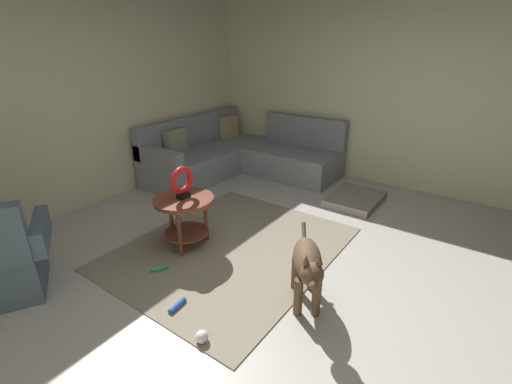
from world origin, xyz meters
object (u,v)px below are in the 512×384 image
Objects in this scene: dog_toy_rope at (177,305)px; dog_toy_bone at (159,268)px; torus_sculpture at (182,182)px; dog_bed_mat at (355,199)px; side_table at (184,209)px; dog_toy_ball at (202,337)px; sectional_couch at (239,156)px; dog at (307,265)px.

dog_toy_bone reaches higher than dog_toy_rope.
dog_bed_mat is at bearing -26.87° from torus_sculpture.
side_table is at bearing 153.13° from dog_bed_mat.
dog_toy_ball reaches higher than dog_bed_mat.
sectional_couch is 3.05× the size of dog.
dog_bed_mat reaches higher than dog_toy_bone.
dog_toy_rope is 0.95× the size of dog_toy_bone.
dog_toy_rope is at bearing 70.48° from dog_toy_ball.
dog_toy_rope is (-2.78, 0.41, -0.02)m from dog_bed_mat.
dog_toy_ball is (-2.92, 0.01, 0.00)m from dog_bed_mat.
dog is (-0.10, -1.44, -0.33)m from torus_sculpture.
side_table reaches higher than dog_toy_bone.
sectional_couch reaches higher than dog_toy_ball.
torus_sculpture is 1.51m from dog_toy_ball.
dog reaches higher than side_table.
torus_sculpture is 0.84m from dog_toy_bone.
sectional_couch is at bearing 23.83° from torus_sculpture.
side_table is at bearing -156.17° from sectional_couch.
dog_toy_ball reaches higher than dog_toy_bone.
torus_sculpture is 3.50× the size of dog_toy_ball.
dog_bed_mat is at bearing -26.87° from side_table.
dog_toy_ball is (-0.87, -1.03, -0.66)m from torus_sculpture.
side_table is at bearing -37.01° from dog.
side_table is 2.32m from dog_bed_mat.
sectional_couch reaches higher than dog_bed_mat.
dog_toy_bone is at bearing 66.46° from dog_toy_ball.
dog reaches higher than dog_bed_mat.
sectional_couch is 2.28m from torus_sculpture.
dog_toy_ball is 0.55× the size of dog_toy_rope.
dog_bed_mat is at bearing -112.48° from dog.
dog_bed_mat reaches higher than dog_toy_rope.
dog is at bearing -73.91° from dog_toy_bone.
dog is at bearing -93.93° from torus_sculpture.
dog reaches higher than dog_toy_ball.
torus_sculpture is (0.00, 0.00, 0.29)m from side_table.
dog_toy_ball is (-2.92, -1.94, -0.24)m from sectional_couch.
side_table reaches higher than dog_bed_mat.
dog_bed_mat is (2.04, -1.04, -0.67)m from torus_sculpture.
side_table reaches higher than dog_toy_rope.
torus_sculpture is at bearing 40.69° from dog_toy_rope.
torus_sculpture is 0.44× the size of dog.
dog_toy_rope is (0.14, 0.40, -0.02)m from dog_toy_ball.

